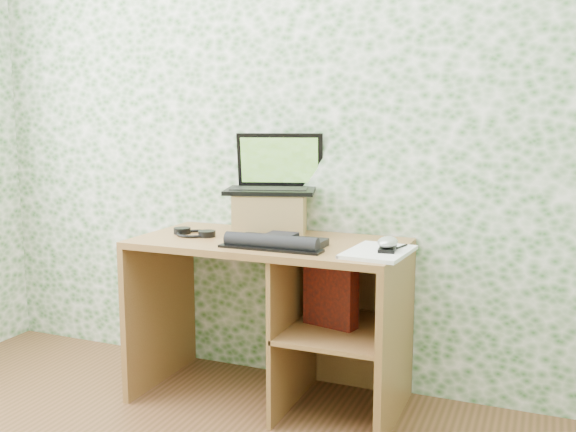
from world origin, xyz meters
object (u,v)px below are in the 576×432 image
at_px(laptop, 274,178).
at_px(keyboard, 276,242).
at_px(desk, 288,298).
at_px(notepad, 379,252).
at_px(riser, 271,213).

relative_size(laptop, keyboard, 1.06).
xyz_separation_m(desk, laptop, (-0.13, 0.16, 0.53)).
bearing_deg(notepad, desk, 168.68).
bearing_deg(riser, notepad, -22.48).
xyz_separation_m(laptop, notepad, (0.58, -0.28, -0.25)).
height_order(keyboard, notepad, keyboard).
xyz_separation_m(laptop, keyboard, (0.15, -0.31, -0.24)).
bearing_deg(riser, keyboard, -61.59).
distance_m(riser, notepad, 0.64).
bearing_deg(desk, keyboard, -85.52).
relative_size(desk, keyboard, 2.68).
height_order(desk, notepad, notepad).
relative_size(laptop, notepad, 1.43).
distance_m(desk, notepad, 0.54).
xyz_separation_m(keyboard, notepad, (0.44, 0.03, -0.01)).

